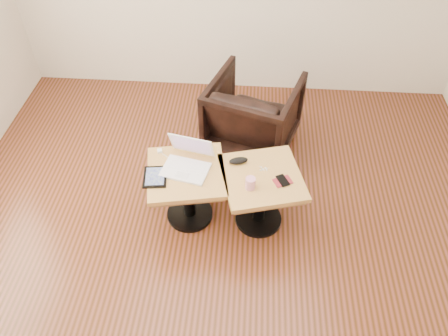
# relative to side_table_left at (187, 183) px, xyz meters

# --- Properties ---
(room_shell) EXTENTS (4.52, 4.52, 2.71)m
(room_shell) POSITION_rel_side_table_left_xyz_m (0.29, -0.37, 0.96)
(room_shell) COLOR #3D210B
(room_shell) RESTS_ON ground
(side_table_left) EXTENTS (0.67, 0.67, 0.52)m
(side_table_left) POSITION_rel_side_table_left_xyz_m (0.00, 0.00, 0.00)
(side_table_left) COLOR black
(side_table_left) RESTS_ON ground
(side_table_right) EXTENTS (0.70, 0.70, 0.52)m
(side_table_right) POSITION_rel_side_table_left_xyz_m (0.56, -0.01, 0.00)
(side_table_right) COLOR black
(side_table_right) RESTS_ON ground
(laptop) EXTENTS (0.39, 0.38, 0.23)m
(laptop) POSITION_rel_side_table_left_xyz_m (0.01, 0.05, 0.18)
(laptop) COLOR white
(laptop) RESTS_ON side_table_left
(tablet) EXTENTS (0.19, 0.23, 0.02)m
(tablet) POSITION_rel_side_table_left_xyz_m (-0.22, -0.09, 0.14)
(tablet) COLOR black
(tablet) RESTS_ON side_table_left
(charging_adapter) EXTENTS (0.04, 0.04, 0.02)m
(charging_adapter) POSITION_rel_side_table_left_xyz_m (-0.23, 0.19, 0.14)
(charging_adapter) COLOR white
(charging_adapter) RESTS_ON side_table_left
(glasses_case) EXTENTS (0.16, 0.10, 0.05)m
(glasses_case) POSITION_rel_side_table_left_xyz_m (0.38, 0.11, 0.15)
(glasses_case) COLOR black
(glasses_case) RESTS_ON side_table_right
(striped_cup) EXTENTS (0.09, 0.09, 0.09)m
(striped_cup) POSITION_rel_side_table_left_xyz_m (0.48, -0.13, 0.18)
(striped_cup) COLOR #D43775
(striped_cup) RESTS_ON side_table_right
(earbuds_tangle) EXTENTS (0.07, 0.04, 0.01)m
(earbuds_tangle) POSITION_rel_side_table_left_xyz_m (0.57, 0.06, 0.14)
(earbuds_tangle) COLOR white
(earbuds_tangle) RESTS_ON side_table_right
(phone_on_sleeve) EXTENTS (0.15, 0.14, 0.02)m
(phone_on_sleeve) POSITION_rel_side_table_left_xyz_m (0.71, -0.06, 0.14)
(phone_on_sleeve) COLOR maroon
(phone_on_sleeve) RESTS_ON side_table_right
(armchair) EXTENTS (0.95, 0.96, 0.70)m
(armchair) POSITION_rel_side_table_left_xyz_m (0.48, 0.93, -0.04)
(armchair) COLOR black
(armchair) RESTS_ON ground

